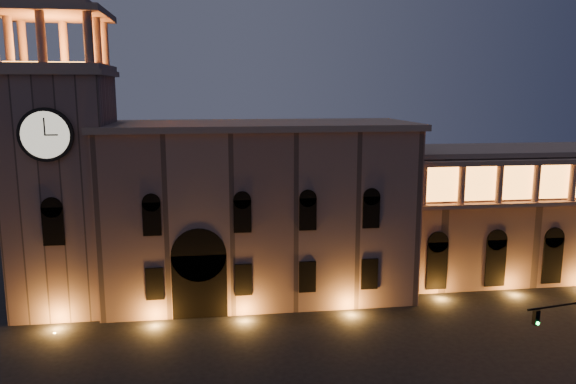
% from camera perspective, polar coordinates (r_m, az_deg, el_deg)
% --- Properties ---
extents(government_building, '(30.80, 12.80, 17.60)m').
position_cam_1_polar(government_building, '(56.97, -3.07, -1.82)').
color(government_building, '#805F54').
rests_on(government_building, ground).
extents(clock_tower, '(9.80, 9.80, 32.40)m').
position_cam_1_polar(clock_tower, '(56.84, -21.86, 1.25)').
color(clock_tower, '#805F54').
rests_on(clock_tower, ground).
extents(colonnade_wing, '(40.60, 11.50, 14.50)m').
position_cam_1_polar(colonnade_wing, '(70.63, 25.52, -1.64)').
color(colonnade_wing, '#7B5A4F').
rests_on(colonnade_wing, ground).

